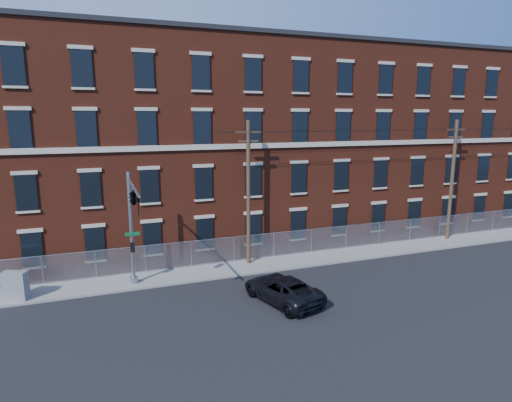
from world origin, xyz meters
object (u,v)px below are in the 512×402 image
at_px(pickup_truck, 282,289).
at_px(utility_cabinet, 15,286).
at_px(traffic_signal_mast, 133,208).
at_px(utility_pole_near, 248,190).

xyz_separation_m(pickup_truck, utility_cabinet, (-14.18, 5.26, 0.21)).
bearing_deg(pickup_truck, traffic_signal_mast, -38.01).
distance_m(traffic_signal_mast, pickup_truck, 9.54).
bearing_deg(traffic_signal_mast, utility_cabinet, 162.17).
height_order(traffic_signal_mast, utility_cabinet, traffic_signal_mast).
relative_size(traffic_signal_mast, utility_pole_near, 0.70).
distance_m(utility_pole_near, pickup_truck, 8.05).
bearing_deg(utility_pole_near, pickup_truck, -92.71).
bearing_deg(utility_cabinet, traffic_signal_mast, 3.08).
bearing_deg(utility_pole_near, utility_cabinet, -174.75).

